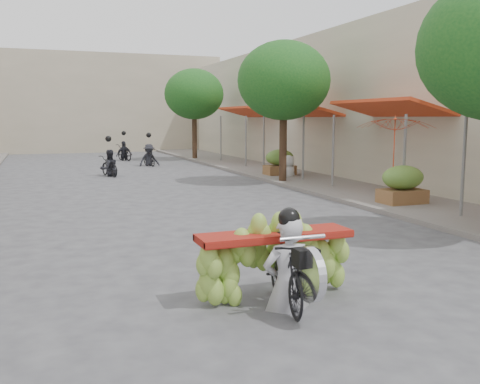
% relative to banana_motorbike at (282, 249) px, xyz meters
% --- Properties ---
extents(ground, '(120.00, 120.00, 0.00)m').
position_rel_banana_motorbike_xyz_m(ground, '(0.19, -2.16, -0.75)').
color(ground, '#55555A').
rests_on(ground, ground).
extents(sidewalk_right, '(4.00, 60.00, 0.12)m').
position_rel_banana_motorbike_xyz_m(sidewalk_right, '(7.19, 12.84, -0.69)').
color(sidewalk_right, slate).
rests_on(sidewalk_right, ground).
extents(shophouse_row_right, '(9.77, 40.00, 6.00)m').
position_rel_banana_motorbike_xyz_m(shophouse_row_right, '(12.18, 11.84, 2.25)').
color(shophouse_row_right, '#BDB59C').
rests_on(shophouse_row_right, ground).
extents(far_building, '(20.00, 6.00, 7.00)m').
position_rel_banana_motorbike_xyz_m(far_building, '(0.19, 35.84, 2.75)').
color(far_building, '#AFA28A').
rests_on(far_building, ground).
extents(street_tree_mid, '(3.40, 3.40, 5.25)m').
position_rel_banana_motorbike_xyz_m(street_tree_mid, '(5.59, 11.84, 3.04)').
color(street_tree_mid, '#3A2719').
rests_on(street_tree_mid, ground).
extents(street_tree_far, '(3.40, 3.40, 5.25)m').
position_rel_banana_motorbike_xyz_m(street_tree_far, '(5.59, 23.84, 3.04)').
color(street_tree_far, '#3A2719').
rests_on(street_tree_far, ground).
extents(produce_crate_mid, '(1.20, 0.88, 1.16)m').
position_rel_banana_motorbike_xyz_m(produce_crate_mid, '(6.39, 5.84, -0.03)').
color(produce_crate_mid, brown).
rests_on(produce_crate_mid, ground).
extents(produce_crate_far, '(1.20, 0.88, 1.16)m').
position_rel_banana_motorbike_xyz_m(produce_crate_far, '(6.39, 13.84, -0.03)').
color(produce_crate_far, brown).
rests_on(produce_crate_far, ground).
extents(banana_motorbike, '(2.20, 1.81, 2.25)m').
position_rel_banana_motorbike_xyz_m(banana_motorbike, '(0.00, 0.00, 0.00)').
color(banana_motorbike, black).
rests_on(banana_motorbike, ground).
extents(market_umbrella, '(2.58, 2.58, 1.87)m').
position_rel_banana_motorbike_xyz_m(market_umbrella, '(6.14, 5.92, 1.79)').
color(market_umbrella, '#B33817').
rests_on(market_umbrella, ground).
extents(pedestrian, '(0.97, 0.83, 1.69)m').
position_rel_banana_motorbike_xyz_m(pedestrian, '(6.48, 13.16, 0.22)').
color(pedestrian, silver).
rests_on(pedestrian, ground).
extents(bg_motorbike_a, '(0.93, 1.62, 1.95)m').
position_rel_banana_motorbike_xyz_m(bg_motorbike_a, '(-0.17, 16.74, 0.01)').
color(bg_motorbike_a, black).
rests_on(bg_motorbike_a, ground).
extents(bg_motorbike_b, '(1.14, 1.64, 1.95)m').
position_rel_banana_motorbike_xyz_m(bg_motorbike_b, '(2.36, 21.00, 0.12)').
color(bg_motorbike_b, black).
rests_on(bg_motorbike_b, ground).
extents(bg_motorbike_c, '(1.08, 1.75, 1.95)m').
position_rel_banana_motorbike_xyz_m(bg_motorbike_c, '(1.70, 25.01, 0.04)').
color(bg_motorbike_c, black).
rests_on(bg_motorbike_c, ground).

